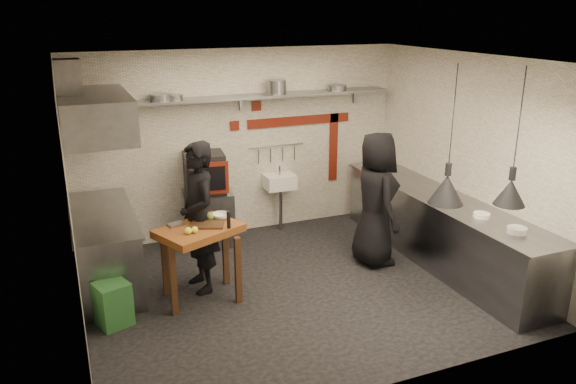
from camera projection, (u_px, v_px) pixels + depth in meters
name	position (u px, v px, depth m)	size (l,w,h in m)	color
floor	(295.00, 287.00, 7.05)	(5.00, 5.00, 0.00)	black
ceiling	(296.00, 59.00, 6.18)	(5.00, 5.00, 0.00)	beige
wall_back	(241.00, 143.00, 8.46)	(5.00, 0.04, 2.80)	white
wall_front	(392.00, 248.00, 4.77)	(5.00, 0.04, 2.80)	white
wall_left	(70.00, 208.00, 5.71)	(0.04, 4.20, 2.80)	white
wall_right	(467.00, 160.00, 7.51)	(0.04, 4.20, 2.80)	white
red_band_horiz	(300.00, 121.00, 8.70)	(1.70, 0.02, 0.14)	maroon
red_band_vert	(333.00, 147.00, 9.06)	(0.14, 0.02, 1.10)	maroon
red_tile_a	(257.00, 106.00, 8.36)	(0.14, 0.02, 0.14)	maroon
red_tile_b	(235.00, 126.00, 8.32)	(0.14, 0.02, 0.14)	maroon
back_shelf	(244.00, 97.00, 8.08)	(4.60, 0.34, 0.04)	slate
shelf_bracket_left	(106.00, 111.00, 7.56)	(0.04, 0.06, 0.24)	slate
shelf_bracket_mid	(241.00, 102.00, 8.24)	(0.04, 0.06, 0.24)	slate
shelf_bracket_right	(355.00, 95.00, 8.93)	(0.04, 0.06, 0.24)	slate
pan_far_left	(160.00, 97.00, 7.63)	(0.30, 0.30, 0.09)	slate
pan_mid_left	(174.00, 97.00, 7.70)	(0.25, 0.25, 0.07)	slate
stock_pot	(277.00, 87.00, 8.22)	(0.28, 0.28, 0.20)	slate
pan_right	(337.00, 88.00, 8.60)	(0.29, 0.29, 0.08)	slate
oven_stand	(208.00, 217.00, 8.29)	(0.71, 0.64, 0.80)	slate
combi_oven	(204.00, 173.00, 8.05)	(0.56, 0.52, 0.58)	black
oven_door	(209.00, 179.00, 7.78)	(0.54, 0.03, 0.46)	maroon
oven_glass	(212.00, 179.00, 7.77)	(0.37, 0.02, 0.34)	black
hand_sink	(280.00, 182.00, 8.69)	(0.46, 0.34, 0.22)	white
sink_tap	(280.00, 170.00, 8.64)	(0.03, 0.03, 0.14)	slate
sink_drain	(281.00, 209.00, 8.79)	(0.06, 0.06, 0.66)	slate
utensil_rail	(276.00, 146.00, 8.65)	(0.02, 0.02, 0.90)	slate
counter_right	(439.00, 230.00, 7.68)	(0.70, 3.80, 0.90)	slate
counter_right_top	(442.00, 198.00, 7.54)	(0.76, 3.90, 0.03)	slate
plate_stack	(517.00, 230.00, 6.30)	(0.22, 0.22, 0.07)	white
small_bowl_right	(482.00, 215.00, 6.78)	(0.20, 0.20, 0.05)	white
counter_left	(106.00, 249.00, 7.06)	(0.70, 1.90, 0.90)	slate
counter_left_top	(102.00, 215.00, 6.91)	(0.76, 2.00, 0.03)	slate
extractor_hood	(95.00, 115.00, 6.55)	(0.78, 1.60, 0.50)	slate
hood_duct	(68.00, 81.00, 6.33)	(0.28, 0.28, 0.50)	slate
green_bin	(113.00, 304.00, 6.15)	(0.34, 0.34, 0.50)	#28632E
prep_table	(201.00, 263.00, 6.65)	(0.92, 0.64, 0.92)	brown
cutting_board	(208.00, 225.00, 6.55)	(0.37, 0.26, 0.03)	#462B19
pepper_mill	(229.00, 220.00, 6.45)	(0.05, 0.05, 0.20)	black
lemon_a	(188.00, 231.00, 6.29)	(0.08, 0.08, 0.08)	#F3F93F
lemon_b	(195.00, 230.00, 6.33)	(0.08, 0.08, 0.08)	#F3F93F
veg_ball	(210.00, 217.00, 6.69)	(0.10, 0.10, 0.10)	olive
steel_tray	(176.00, 225.00, 6.54)	(0.18, 0.12, 0.03)	slate
bowl	(221.00, 216.00, 6.76)	(0.21, 0.21, 0.07)	white
heat_lamp_near	(451.00, 136.00, 6.01)	(0.39, 0.39, 1.53)	black
heat_lamp_far	(517.00, 138.00, 5.76)	(0.33, 0.33, 1.46)	black
chef_left	(199.00, 218.00, 6.75)	(0.68, 0.45, 1.87)	black
chef_right	(376.00, 199.00, 7.49)	(0.89, 0.58, 1.82)	black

